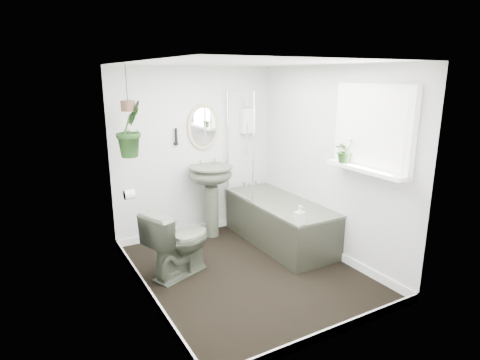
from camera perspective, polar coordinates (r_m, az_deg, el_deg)
floor at (r=4.72m, az=0.92°, el=-12.94°), size 2.30×2.80×0.02m
ceiling at (r=4.18m, az=1.05°, el=16.45°), size 2.30×2.80×0.02m
wall_back at (r=5.54m, az=-6.44°, el=3.89°), size 2.30×0.02×2.30m
wall_front at (r=3.22m, az=13.82°, el=-4.44°), size 2.30×0.02×2.30m
wall_left at (r=3.87m, az=-13.99°, el=-1.22°), size 0.02×2.80×2.30m
wall_right at (r=4.98m, az=12.57°, el=2.40°), size 0.02×2.80×2.30m
skirting at (r=4.70m, az=0.92°, el=-12.30°), size 2.30×2.80×0.10m
bathtub at (r=5.38m, az=5.62°, el=-5.94°), size 0.72×1.72×0.58m
bath_screen at (r=5.35m, az=-0.05°, el=5.01°), size 0.04×0.72×1.40m
shower_box at (r=5.78m, az=1.11°, el=8.44°), size 0.20×0.10×0.35m
oval_mirror at (r=5.50m, az=-5.21°, el=7.53°), size 0.46×0.03×0.62m
wall_sconce at (r=5.35m, az=-9.07°, el=6.13°), size 0.04×0.04×0.22m
toilet_roll_holder at (r=4.61m, az=-15.47°, el=-2.00°), size 0.11×0.11×0.11m
window_recess at (r=4.36m, az=18.40°, el=6.95°), size 0.08×1.00×0.90m
window_sill at (r=4.38m, az=17.34°, el=1.48°), size 0.18×1.00×0.04m
window_blinds at (r=4.33m, az=17.99°, el=6.93°), size 0.01×0.86×0.76m
toilet at (r=4.55m, az=-8.64°, el=-8.60°), size 0.88×0.69×0.79m
pedestal_sink at (r=5.53m, az=-4.06°, el=-3.01°), size 0.62×0.53×1.01m
sill_plant at (r=4.54m, az=14.71°, el=4.07°), size 0.24×0.21×0.26m
hanging_plant at (r=4.79m, az=-15.44°, el=7.00°), size 0.44×0.45×0.64m
soap_bottle at (r=4.49m, az=8.49°, el=-4.93°), size 0.10×0.10×0.21m
hanging_pot at (r=4.76m, az=-15.66°, el=10.11°), size 0.16×0.16×0.12m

